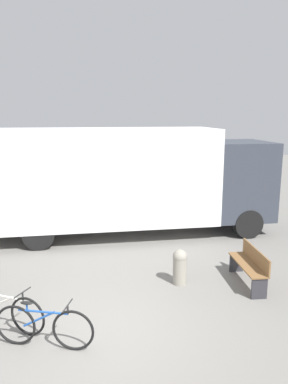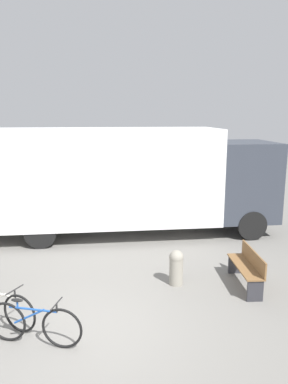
# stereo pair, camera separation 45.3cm
# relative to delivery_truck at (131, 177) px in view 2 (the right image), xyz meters

# --- Properties ---
(ground_plane) EXTENTS (60.00, 60.00, 0.00)m
(ground_plane) POSITION_rel_delivery_truck_xyz_m (-0.22, -5.73, -1.88)
(ground_plane) COLOR slate
(delivery_truck) EXTENTS (9.33, 3.83, 3.42)m
(delivery_truck) POSITION_rel_delivery_truck_xyz_m (0.00, 0.00, 0.00)
(delivery_truck) COLOR white
(delivery_truck) RESTS_ON ground
(park_bench) EXTENTS (0.58, 1.56, 0.85)m
(park_bench) POSITION_rel_delivery_truck_xyz_m (3.00, -3.65, -1.40)
(park_bench) COLOR brown
(park_bench) RESTS_ON ground
(bicycle_middle) EXTENTS (1.73, 0.44, 0.82)m
(bicycle_middle) POSITION_rel_delivery_truck_xyz_m (-1.08, -6.12, -1.49)
(bicycle_middle) COLOR black
(bicycle_middle) RESTS_ON ground
(bollard_near_bench) EXTENTS (0.33, 0.33, 0.83)m
(bollard_near_bench) POSITION_rel_delivery_truck_xyz_m (1.38, -3.65, -1.43)
(bollard_near_bench) COLOR gray
(bollard_near_bench) RESTS_ON ground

